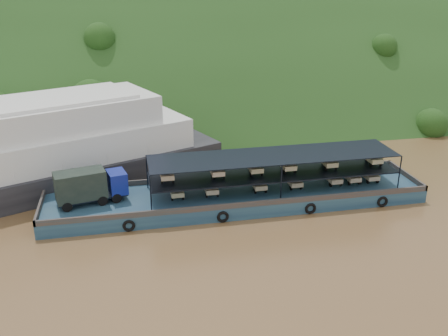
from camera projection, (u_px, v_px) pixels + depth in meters
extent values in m
plane|color=brown|center=(252.00, 211.00, 45.31)|extent=(160.00, 160.00, 0.00)
cube|color=#1A3413|center=(194.00, 110.00, 78.11)|extent=(140.00, 39.60, 39.60)
cube|color=#142B46|center=(236.00, 197.00, 46.60)|extent=(35.00, 7.00, 1.20)
cube|color=#592D19|center=(229.00, 175.00, 49.39)|extent=(35.00, 0.20, 0.50)
cube|color=#592D19|center=(245.00, 205.00, 43.19)|extent=(35.00, 0.20, 0.50)
cube|color=#592D19|center=(407.00, 175.00, 49.57)|extent=(0.20, 7.00, 0.50)
cube|color=#592D19|center=(40.00, 206.00, 43.01)|extent=(0.20, 7.00, 0.50)
torus|color=black|center=(129.00, 226.00, 41.50)|extent=(1.06, 0.26, 1.06)
torus|color=black|center=(223.00, 217.00, 43.01)|extent=(1.06, 0.26, 1.06)
torus|color=black|center=(311.00, 209.00, 44.52)|extent=(1.06, 0.26, 1.06)
torus|color=black|center=(382.00, 202.00, 45.84)|extent=(1.06, 0.26, 1.06)
cylinder|color=black|center=(67.00, 207.00, 42.35)|extent=(0.93, 0.50, 0.88)
cylinder|color=black|center=(64.00, 198.00, 43.92)|extent=(0.93, 0.50, 0.88)
cylinder|color=black|center=(103.00, 201.00, 43.51)|extent=(0.93, 0.50, 0.88)
cylinder|color=black|center=(98.00, 193.00, 45.08)|extent=(0.93, 0.50, 0.88)
cylinder|color=black|center=(117.00, 198.00, 43.99)|extent=(0.93, 0.50, 0.88)
cylinder|color=black|center=(112.00, 190.00, 45.57)|extent=(0.93, 0.50, 0.88)
cube|color=black|center=(92.00, 197.00, 43.98)|extent=(6.30, 3.25, 0.18)
cube|color=navy|center=(117.00, 182.00, 44.50)|extent=(1.94, 2.41, 1.95)
cube|color=black|center=(125.00, 177.00, 44.66)|extent=(0.45, 1.74, 0.80)
cube|color=black|center=(80.00, 185.00, 43.16)|extent=(4.61, 3.02, 2.48)
cube|color=black|center=(273.00, 172.00, 46.43)|extent=(23.00, 5.00, 0.12)
cube|color=black|center=(274.00, 156.00, 45.83)|extent=(23.00, 5.00, 0.08)
cylinder|color=black|center=(151.00, 193.00, 41.99)|extent=(0.12, 0.12, 3.30)
cylinder|color=black|center=(147.00, 172.00, 46.55)|extent=(0.12, 0.12, 3.30)
cylinder|color=black|center=(281.00, 183.00, 44.16)|extent=(0.12, 0.12, 3.30)
cylinder|color=black|center=(266.00, 163.00, 48.71)|extent=(0.12, 0.12, 3.30)
cylinder|color=black|center=(400.00, 173.00, 46.33)|extent=(0.12, 0.12, 3.30)
cylinder|color=black|center=(374.00, 155.00, 50.88)|extent=(0.12, 0.12, 3.30)
cylinder|color=black|center=(175.00, 189.00, 46.20)|extent=(0.12, 0.52, 0.52)
cylinder|color=black|center=(172.00, 198.00, 44.46)|extent=(0.14, 0.52, 0.52)
cylinder|color=black|center=(183.00, 197.00, 44.65)|extent=(0.14, 0.52, 0.52)
cube|color=#C3BC8A|center=(177.00, 192.00, 44.75)|extent=(1.15, 1.50, 0.44)
cube|color=red|center=(176.00, 186.00, 45.73)|extent=(0.55, 0.80, 0.80)
cube|color=red|center=(176.00, 181.00, 45.37)|extent=(0.50, 0.10, 0.10)
cylinder|color=black|center=(209.00, 187.00, 46.79)|extent=(0.12, 0.52, 0.52)
cylinder|color=black|center=(207.00, 195.00, 45.05)|extent=(0.14, 0.52, 0.52)
cylinder|color=black|center=(218.00, 194.00, 45.24)|extent=(0.14, 0.52, 0.52)
cube|color=beige|center=(211.00, 190.00, 45.34)|extent=(1.15, 1.50, 0.44)
cube|color=#B70C0C|center=(209.00, 183.00, 46.32)|extent=(0.55, 0.80, 0.80)
cube|color=#B70C0C|center=(209.00, 179.00, 45.96)|extent=(0.50, 0.10, 0.10)
cylinder|color=black|center=(255.00, 183.00, 47.64)|extent=(0.12, 0.52, 0.52)
cylinder|color=black|center=(255.00, 191.00, 45.91)|extent=(0.14, 0.52, 0.52)
cylinder|color=black|center=(266.00, 190.00, 46.10)|extent=(0.14, 0.52, 0.52)
cube|color=#C0B388|center=(259.00, 185.00, 46.20)|extent=(1.15, 1.50, 0.44)
cube|color=red|center=(256.00, 179.00, 47.18)|extent=(0.55, 0.80, 0.80)
cube|color=red|center=(257.00, 175.00, 46.81)|extent=(0.50, 0.10, 0.10)
cylinder|color=black|center=(290.00, 180.00, 48.29)|extent=(0.12, 0.52, 0.52)
cylinder|color=black|center=(291.00, 188.00, 46.56)|extent=(0.14, 0.52, 0.52)
cylinder|color=black|center=(301.00, 187.00, 46.75)|extent=(0.14, 0.52, 0.52)
cube|color=tan|center=(295.00, 183.00, 46.85)|extent=(1.15, 1.50, 0.44)
cube|color=red|center=(291.00, 176.00, 47.83)|extent=(0.55, 0.80, 0.80)
cube|color=red|center=(292.00, 172.00, 47.47)|extent=(0.50, 0.10, 0.10)
cylinder|color=black|center=(328.00, 177.00, 49.04)|extent=(0.12, 0.52, 0.52)
cylinder|color=black|center=(331.00, 184.00, 47.31)|extent=(0.14, 0.52, 0.52)
cylinder|color=black|center=(341.00, 183.00, 47.49)|extent=(0.14, 0.52, 0.52)
cube|color=beige|center=(334.00, 179.00, 47.59)|extent=(1.15, 1.50, 0.44)
cube|color=#AD0B26|center=(330.00, 173.00, 48.58)|extent=(0.55, 0.80, 0.80)
cube|color=#AD0B26|center=(331.00, 169.00, 48.21)|extent=(0.50, 0.10, 0.10)
cylinder|color=black|center=(364.00, 174.00, 49.76)|extent=(0.12, 0.52, 0.52)
cylinder|color=black|center=(368.00, 181.00, 48.02)|extent=(0.14, 0.52, 0.52)
cylinder|color=black|center=(377.00, 180.00, 48.21)|extent=(0.14, 0.52, 0.52)
cube|color=beige|center=(371.00, 176.00, 48.31)|extent=(1.15, 1.50, 0.44)
cube|color=red|center=(366.00, 170.00, 49.29)|extent=(0.55, 0.80, 0.80)
cube|color=red|center=(367.00, 166.00, 48.93)|extent=(0.50, 0.10, 0.10)
cylinder|color=black|center=(346.00, 175.00, 49.40)|extent=(0.12, 0.52, 0.52)
cylinder|color=black|center=(349.00, 183.00, 47.66)|extent=(0.14, 0.52, 0.52)
cylinder|color=black|center=(359.00, 182.00, 47.85)|extent=(0.14, 0.52, 0.52)
cube|color=beige|center=(353.00, 178.00, 47.95)|extent=(1.15, 1.50, 0.44)
cube|color=red|center=(348.00, 172.00, 48.93)|extent=(0.55, 0.80, 0.80)
cube|color=red|center=(349.00, 168.00, 48.57)|extent=(0.50, 0.10, 0.10)
cylinder|color=black|center=(166.00, 173.00, 45.41)|extent=(0.12, 0.52, 0.52)
cylinder|color=black|center=(162.00, 181.00, 43.68)|extent=(0.14, 0.52, 0.52)
cylinder|color=black|center=(173.00, 180.00, 43.86)|extent=(0.14, 0.52, 0.52)
cube|color=beige|center=(167.00, 175.00, 43.96)|extent=(1.15, 1.50, 0.44)
cube|color=navy|center=(166.00, 169.00, 44.95)|extent=(0.55, 0.80, 0.80)
cube|color=navy|center=(166.00, 164.00, 44.58)|extent=(0.50, 0.10, 0.10)
cylinder|color=black|center=(214.00, 169.00, 46.26)|extent=(0.12, 0.52, 0.52)
cylinder|color=black|center=(213.00, 177.00, 44.53)|extent=(0.14, 0.52, 0.52)
cylinder|color=black|center=(224.00, 176.00, 44.72)|extent=(0.14, 0.52, 0.52)
cube|color=beige|center=(217.00, 172.00, 44.82)|extent=(1.15, 1.50, 0.44)
cube|color=#194598|center=(215.00, 165.00, 45.80)|extent=(0.55, 0.80, 0.80)
cube|color=#194598|center=(215.00, 161.00, 45.43)|extent=(0.50, 0.10, 0.10)
cylinder|color=black|center=(252.00, 166.00, 46.93)|extent=(0.12, 0.52, 0.52)
cylinder|color=black|center=(251.00, 174.00, 45.20)|extent=(0.14, 0.52, 0.52)
cylinder|color=black|center=(262.00, 173.00, 45.39)|extent=(0.14, 0.52, 0.52)
cube|color=#C0B688|center=(256.00, 169.00, 45.49)|extent=(1.15, 1.50, 0.44)
cube|color=#B0160B|center=(252.00, 162.00, 46.47)|extent=(0.55, 0.80, 0.80)
cube|color=#B0160B|center=(253.00, 158.00, 46.10)|extent=(0.50, 0.10, 0.10)
cylinder|color=black|center=(284.00, 164.00, 47.53)|extent=(0.12, 0.52, 0.52)
cylinder|color=black|center=(284.00, 171.00, 45.79)|extent=(0.14, 0.52, 0.52)
cylinder|color=black|center=(295.00, 170.00, 45.98)|extent=(0.14, 0.52, 0.52)
cube|color=beige|center=(289.00, 166.00, 46.08)|extent=(1.15, 1.50, 0.44)
cube|color=beige|center=(285.00, 160.00, 47.06)|extent=(0.55, 0.80, 0.80)
cube|color=beige|center=(286.00, 156.00, 46.70)|extent=(0.50, 0.10, 0.10)
cylinder|color=black|center=(323.00, 161.00, 48.29)|extent=(0.12, 0.52, 0.52)
cylinder|color=black|center=(326.00, 168.00, 46.56)|extent=(0.14, 0.52, 0.52)
cylinder|color=black|center=(336.00, 167.00, 46.75)|extent=(0.14, 0.52, 0.52)
cube|color=#C5BC8B|center=(330.00, 163.00, 46.85)|extent=(1.15, 1.50, 0.44)
cube|color=#C3B48A|center=(325.00, 157.00, 47.83)|extent=(0.55, 0.80, 0.80)
cube|color=#C3B48A|center=(326.00, 153.00, 47.46)|extent=(0.50, 0.10, 0.10)
cylinder|color=black|center=(367.00, 158.00, 49.15)|extent=(0.12, 0.52, 0.52)
cylinder|color=black|center=(371.00, 164.00, 47.42)|extent=(0.14, 0.52, 0.52)
cylinder|color=black|center=(381.00, 164.00, 47.61)|extent=(0.14, 0.52, 0.52)
cube|color=beige|center=(374.00, 159.00, 47.71)|extent=(1.15, 1.50, 0.44)
cube|color=beige|center=(369.00, 154.00, 48.69)|extent=(0.55, 0.80, 0.80)
cube|color=beige|center=(370.00, 150.00, 48.32)|extent=(0.50, 0.10, 0.10)
cube|color=black|center=(6.00, 180.00, 48.70)|extent=(44.37, 26.53, 2.61)
cube|color=silver|center=(1.00, 153.00, 47.66)|extent=(37.92, 23.05, 3.04)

